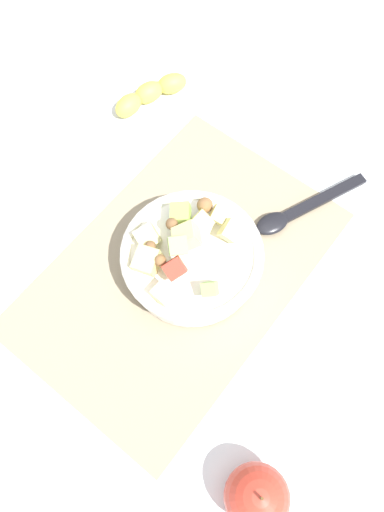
% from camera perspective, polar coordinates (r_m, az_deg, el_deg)
% --- Properties ---
extents(ground_plane, '(2.40, 2.40, 0.00)m').
position_cam_1_polar(ground_plane, '(0.79, -1.45, -1.62)').
color(ground_plane, silver).
extents(placemat, '(0.51, 0.33, 0.01)m').
position_cam_1_polar(placemat, '(0.79, -1.45, -1.54)').
color(placemat, gray).
rests_on(placemat, ground_plane).
extents(salad_bowl, '(0.21, 0.21, 0.11)m').
position_cam_1_polar(salad_bowl, '(0.75, -0.12, -0.10)').
color(salad_bowl, white).
rests_on(salad_bowl, placemat).
extents(serving_spoon, '(0.20, 0.11, 0.01)m').
position_cam_1_polar(serving_spoon, '(0.84, 11.48, 4.83)').
color(serving_spoon, black).
rests_on(serving_spoon, placemat).
extents(whole_apple, '(0.08, 0.08, 0.09)m').
position_cam_1_polar(whole_apple, '(0.69, 7.35, -25.45)').
color(whole_apple, '#BC3828').
rests_on(whole_apple, ground_plane).
extents(banana_whole, '(0.15, 0.08, 0.04)m').
position_cam_1_polar(banana_whole, '(0.96, -4.78, 17.86)').
color(banana_whole, yellow).
rests_on(banana_whole, ground_plane).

